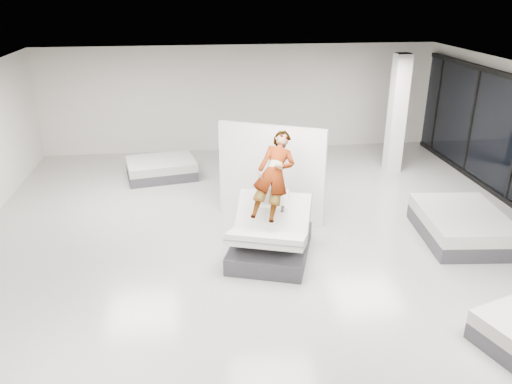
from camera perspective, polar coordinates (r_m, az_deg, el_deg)
room at (r=8.84m, az=2.51°, el=1.20°), size 14.00×14.04×3.20m
hero_bed at (r=9.52m, az=1.68°, el=-5.27°), size 1.91×2.21×1.20m
person at (r=9.44m, az=2.06°, el=0.30°), size 1.16×1.81×1.45m
remote at (r=9.19m, az=3.05°, el=-1.95°), size 0.09×0.15×0.08m
divider_panel at (r=10.73m, az=1.73°, el=2.13°), size 2.17×1.12×2.14m
flat_bed_right_far at (r=11.02m, az=22.43°, el=-3.54°), size 1.77×2.24×0.57m
flat_bed_left_far at (r=13.70m, az=-10.77°, el=2.66°), size 1.98×1.63×0.48m
column at (r=14.10m, az=15.81°, el=8.54°), size 0.40×0.40×3.20m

